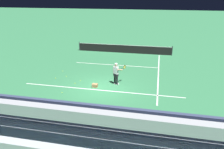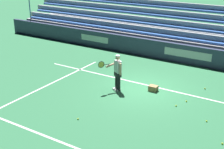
{
  "view_description": "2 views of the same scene",
  "coord_description": "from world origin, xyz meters",
  "px_view_note": "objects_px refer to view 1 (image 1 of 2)",
  "views": [
    {
      "loc": [
        3.87,
        -14.5,
        6.69
      ],
      "look_at": [
        0.58,
        0.91,
        0.75
      ],
      "focal_mm": 35.0,
      "sensor_mm": 36.0,
      "label": 1
    },
    {
      "loc": [
        -5.96,
        12.24,
        6.0
      ],
      "look_at": [
        0.46,
        1.99,
        1.28
      ],
      "focal_mm": 50.0,
      "sensor_mm": 36.0,
      "label": 2
    }
  ],
  "objects_px": {
    "tennis_ball_on_baseline": "(66,76)",
    "tennis_ball_toward_net": "(121,70)",
    "tennis_ball_near_player": "(56,78)",
    "tennis_net": "(124,49)",
    "tennis_player": "(116,74)",
    "tennis_ball_by_box": "(80,80)",
    "ball_box_cardboard": "(95,85)",
    "tennis_ball_far_right": "(75,83)",
    "tennis_ball_midcourt": "(63,71)",
    "tennis_ball_far_left": "(62,93)"
  },
  "relations": [
    {
      "from": "tennis_ball_on_baseline",
      "to": "tennis_ball_toward_net",
      "type": "bearing_deg",
      "value": 30.2
    },
    {
      "from": "tennis_ball_near_player",
      "to": "tennis_net",
      "type": "bearing_deg",
      "value": 65.61
    },
    {
      "from": "tennis_player",
      "to": "tennis_ball_toward_net",
      "type": "relative_size",
      "value": 25.98
    },
    {
      "from": "tennis_ball_toward_net",
      "to": "tennis_ball_by_box",
      "type": "xyz_separation_m",
      "value": [
        -2.8,
        -3.08,
        0.0
      ]
    },
    {
      "from": "ball_box_cardboard",
      "to": "tennis_ball_toward_net",
      "type": "bearing_deg",
      "value": 71.95
    },
    {
      "from": "tennis_ball_on_baseline",
      "to": "tennis_ball_far_right",
      "type": "bearing_deg",
      "value": -45.0
    },
    {
      "from": "tennis_ball_midcourt",
      "to": "tennis_ball_near_player",
      "type": "height_order",
      "value": "same"
    },
    {
      "from": "tennis_ball_by_box",
      "to": "tennis_net",
      "type": "distance_m",
      "value": 9.58
    },
    {
      "from": "tennis_ball_midcourt",
      "to": "tennis_ball_far_right",
      "type": "distance_m",
      "value": 3.25
    },
    {
      "from": "tennis_ball_by_box",
      "to": "tennis_ball_far_left",
      "type": "bearing_deg",
      "value": -101.68
    },
    {
      "from": "tennis_player",
      "to": "tennis_ball_by_box",
      "type": "distance_m",
      "value": 3.09
    },
    {
      "from": "tennis_player",
      "to": "tennis_ball_far_right",
      "type": "height_order",
      "value": "tennis_player"
    },
    {
      "from": "tennis_net",
      "to": "tennis_ball_near_player",
      "type": "bearing_deg",
      "value": -114.39
    },
    {
      "from": "ball_box_cardboard",
      "to": "tennis_player",
      "type": "bearing_deg",
      "value": 29.25
    },
    {
      "from": "tennis_ball_toward_net",
      "to": "tennis_ball_far_right",
      "type": "height_order",
      "value": "same"
    },
    {
      "from": "tennis_ball_far_right",
      "to": "tennis_ball_toward_net",
      "type": "bearing_deg",
      "value": 50.87
    },
    {
      "from": "tennis_ball_toward_net",
      "to": "tennis_ball_far_right",
      "type": "xyz_separation_m",
      "value": [
        -3.02,
        -3.72,
        0.0
      ]
    },
    {
      "from": "tennis_ball_midcourt",
      "to": "tennis_player",
      "type": "bearing_deg",
      "value": -19.95
    },
    {
      "from": "tennis_ball_by_box",
      "to": "tennis_ball_far_left",
      "type": "height_order",
      "value": "same"
    },
    {
      "from": "tennis_player",
      "to": "tennis_ball_near_player",
      "type": "xyz_separation_m",
      "value": [
        -5.15,
        0.16,
        -0.86
      ]
    },
    {
      "from": "ball_box_cardboard",
      "to": "tennis_ball_by_box",
      "type": "bearing_deg",
      "value": 147.94
    },
    {
      "from": "tennis_ball_toward_net",
      "to": "tennis_net",
      "type": "height_order",
      "value": "tennis_net"
    },
    {
      "from": "tennis_ball_near_player",
      "to": "tennis_ball_far_left",
      "type": "height_order",
      "value": "same"
    },
    {
      "from": "tennis_player",
      "to": "tennis_ball_far_right",
      "type": "bearing_deg",
      "value": -170.58
    },
    {
      "from": "tennis_ball_toward_net",
      "to": "tennis_ball_far_left",
      "type": "bearing_deg",
      "value": -120.98
    },
    {
      "from": "ball_box_cardboard",
      "to": "tennis_ball_midcourt",
      "type": "bearing_deg",
      "value": 144.39
    },
    {
      "from": "tennis_ball_toward_net",
      "to": "tennis_ball_by_box",
      "type": "relative_size",
      "value": 1.0
    },
    {
      "from": "tennis_ball_near_player",
      "to": "tennis_ball_by_box",
      "type": "distance_m",
      "value": 2.19
    },
    {
      "from": "tennis_player",
      "to": "tennis_ball_by_box",
      "type": "height_order",
      "value": "tennis_player"
    },
    {
      "from": "tennis_ball_toward_net",
      "to": "tennis_ball_near_player",
      "type": "xyz_separation_m",
      "value": [
        -4.98,
        -3.02,
        0.0
      ]
    },
    {
      "from": "ball_box_cardboard",
      "to": "tennis_net",
      "type": "xyz_separation_m",
      "value": [
        0.54,
        10.29,
        0.36
      ]
    },
    {
      "from": "tennis_ball_midcourt",
      "to": "tennis_ball_on_baseline",
      "type": "distance_m",
      "value": 1.51
    },
    {
      "from": "tennis_ball_on_baseline",
      "to": "tennis_net",
      "type": "relative_size",
      "value": 0.01
    },
    {
      "from": "tennis_ball_by_box",
      "to": "tennis_net",
      "type": "bearing_deg",
      "value": 77.75
    },
    {
      "from": "tennis_ball_midcourt",
      "to": "tennis_ball_toward_net",
      "type": "distance_m",
      "value": 5.3
    },
    {
      "from": "tennis_player",
      "to": "tennis_net",
      "type": "relative_size",
      "value": 0.15
    },
    {
      "from": "ball_box_cardboard",
      "to": "tennis_ball_far_right",
      "type": "height_order",
      "value": "ball_box_cardboard"
    },
    {
      "from": "tennis_ball_far_left",
      "to": "tennis_player",
      "type": "bearing_deg",
      "value": 33.69
    },
    {
      "from": "tennis_ball_by_box",
      "to": "tennis_net",
      "type": "xyz_separation_m",
      "value": [
        2.03,
        9.35,
        0.46
      ]
    },
    {
      "from": "tennis_ball_far_right",
      "to": "tennis_ball_near_player",
      "type": "bearing_deg",
      "value": 160.53
    },
    {
      "from": "tennis_ball_toward_net",
      "to": "tennis_ball_on_baseline",
      "type": "xyz_separation_m",
      "value": [
        -4.26,
        -2.48,
        0.0
      ]
    },
    {
      "from": "tennis_ball_far_left",
      "to": "ball_box_cardboard",
      "type": "bearing_deg",
      "value": 36.7
    },
    {
      "from": "tennis_player",
      "to": "tennis_ball_far_right",
      "type": "xyz_separation_m",
      "value": [
        -3.19,
        -0.53,
        -0.86
      ]
    },
    {
      "from": "ball_box_cardboard",
      "to": "tennis_ball_far_left",
      "type": "xyz_separation_m",
      "value": [
        -1.99,
        -1.49,
        -0.1
      ]
    },
    {
      "from": "tennis_ball_by_box",
      "to": "tennis_player",
      "type": "bearing_deg",
      "value": -2.15
    },
    {
      "from": "ball_box_cardboard",
      "to": "tennis_ball_near_player",
      "type": "height_order",
      "value": "ball_box_cardboard"
    },
    {
      "from": "ball_box_cardboard",
      "to": "tennis_ball_toward_net",
      "type": "relative_size",
      "value": 6.06
    },
    {
      "from": "tennis_ball_toward_net",
      "to": "tennis_ball_midcourt",
      "type": "bearing_deg",
      "value": -166.25
    },
    {
      "from": "tennis_ball_midcourt",
      "to": "tennis_ball_far_left",
      "type": "distance_m",
      "value": 4.62
    },
    {
      "from": "tennis_ball_far_right",
      "to": "tennis_net",
      "type": "height_order",
      "value": "tennis_net"
    }
  ]
}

